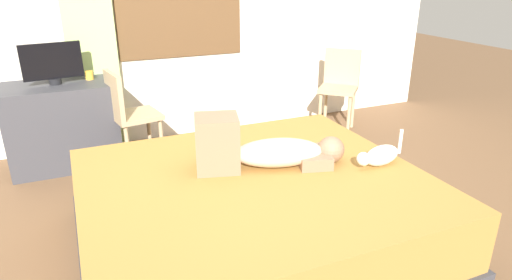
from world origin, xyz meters
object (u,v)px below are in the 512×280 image
chair_spare (340,83)px  desk (64,125)px  cup (89,75)px  bed (254,214)px  person_lying (263,149)px  tv_monitor (52,63)px  chair_by_desk (128,112)px  cat (380,156)px

chair_spare → desk: bearing=176.7°
cup → chair_spare: size_ratio=0.09×
bed → desk: desk is taller
person_lying → tv_monitor: bearing=123.5°
bed → chair_by_desk: size_ratio=2.38×
tv_monitor → chair_by_desk: size_ratio=0.56×
desk → chair_spare: (2.76, -0.16, 0.14)m
cat → chair_spare: size_ratio=0.42×
cat → chair_by_desk: (-1.29, 1.75, -0.06)m
person_lying → desk: 2.10m
bed → person_lying: 0.41m
chair_by_desk → cup: bearing=126.7°
person_lying → tv_monitor: (-1.15, 1.74, 0.30)m
person_lying → tv_monitor: size_ratio=1.95×
person_lying → cat: (0.67, -0.28, -0.05)m
desk → cup: 0.49m
bed → desk: (-1.03, 1.86, 0.12)m
bed → chair_by_desk: 1.68m
desk → person_lying: bearing=-56.7°
person_lying → cup: (-0.87, 1.80, 0.16)m
cup → chair_by_desk: (0.26, -0.34, -0.27)m
bed → cat: cat is taller
cat → desk: desk is taller
desk → cup: bearing=13.4°
chair_by_desk → bed: bearing=-72.4°
desk → cup: size_ratio=11.92×
cat → chair_by_desk: bearing=126.5°
cat → chair_spare: 2.09m
tv_monitor → chair_spare: 2.80m
cup → chair_by_desk: bearing=-53.3°
cat → tv_monitor: (-1.83, 2.02, 0.35)m
cat → chair_by_desk: size_ratio=0.42×
bed → person_lying: (0.11, 0.13, 0.37)m
cat → tv_monitor: size_ratio=0.75×
bed → chair_spare: size_ratio=2.38×
bed → chair_spare: 2.44m
desk → chair_by_desk: 0.61m
cat → chair_by_desk: 2.17m
bed → tv_monitor: bearing=119.1°
desk → tv_monitor: 0.55m
cat → cup: (-1.55, 2.09, 0.21)m
person_lying → chair_by_desk: 1.59m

